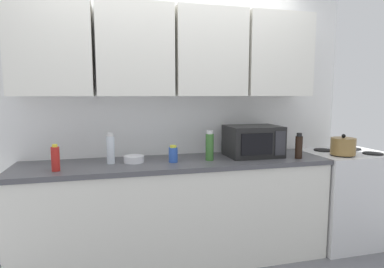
% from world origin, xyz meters
% --- Properties ---
extents(wall_back_with_cabinets, '(3.51, 0.38, 2.60)m').
position_xyz_m(wall_back_with_cabinets, '(0.00, -0.07, 1.58)').
color(wall_back_with_cabinets, white).
rests_on(wall_back_with_cabinets, ground_plane).
extents(counter_run, '(2.64, 0.63, 0.90)m').
position_xyz_m(counter_run, '(0.00, -0.30, 0.45)').
color(counter_run, white).
rests_on(counter_run, ground_plane).
extents(stove_range, '(0.76, 0.64, 0.91)m').
position_xyz_m(stove_range, '(1.70, -0.32, 0.45)').
color(stove_range, silver).
rests_on(stove_range, ground_plane).
extents(kettle, '(0.22, 0.22, 0.19)m').
position_xyz_m(kettle, '(1.53, -0.46, 0.99)').
color(kettle, olive).
rests_on(kettle, stove_range).
extents(microwave, '(0.48, 0.37, 0.28)m').
position_xyz_m(microwave, '(0.72, -0.27, 1.04)').
color(microwave, black).
rests_on(microwave, counter_run).
extents(bottle_red_sauce, '(0.06, 0.06, 0.20)m').
position_xyz_m(bottle_red_sauce, '(-0.94, -0.44, 0.99)').
color(bottle_red_sauce, red).
rests_on(bottle_red_sauce, counter_run).
extents(bottle_green_oil, '(0.07, 0.07, 0.26)m').
position_xyz_m(bottle_green_oil, '(0.28, -0.35, 1.02)').
color(bottle_green_oil, '#386B2D').
rests_on(bottle_green_oil, counter_run).
extents(bottle_soy_dark, '(0.06, 0.06, 0.23)m').
position_xyz_m(bottle_soy_dark, '(1.06, -0.47, 1.01)').
color(bottle_soy_dark, black).
rests_on(bottle_soy_dark, counter_run).
extents(bottle_blue_cleaner, '(0.08, 0.08, 0.14)m').
position_xyz_m(bottle_blue_cleaner, '(-0.04, -0.35, 0.97)').
color(bottle_blue_cleaner, '#2D56B7').
rests_on(bottle_blue_cleaner, counter_run).
extents(bottle_clear_tall, '(0.07, 0.07, 0.25)m').
position_xyz_m(bottle_clear_tall, '(-0.55, -0.28, 1.02)').
color(bottle_clear_tall, silver).
rests_on(bottle_clear_tall, counter_run).
extents(bowl_ceramic_small, '(0.17, 0.17, 0.06)m').
position_xyz_m(bowl_ceramic_small, '(-0.36, -0.28, 0.93)').
color(bowl_ceramic_small, silver).
rests_on(bowl_ceramic_small, counter_run).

